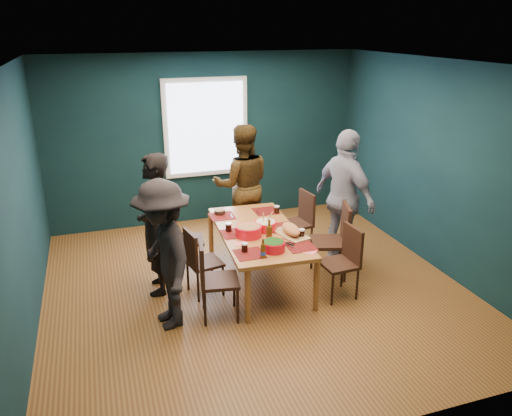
{
  "coord_description": "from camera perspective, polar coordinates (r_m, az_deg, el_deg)",
  "views": [
    {
      "loc": [
        -1.7,
        -5.22,
        3.1
      ],
      "look_at": [
        0.07,
        0.14,
        1.0
      ],
      "focal_mm": 35.0,
      "sensor_mm": 36.0,
      "label": 1
    }
  ],
  "objects": [
    {
      "name": "chair_right_mid",
      "position": [
        6.44,
        9.21,
        -3.09
      ],
      "size": [
        0.55,
        0.55,
        0.98
      ],
      "rotation": [
        0.0,
        0.0,
        -0.3
      ],
      "color": "black",
      "rests_on": "floor"
    },
    {
      "name": "chair_left_far",
      "position": [
        6.64,
        -8.36,
        -3.03
      ],
      "size": [
        0.43,
        0.43,
        0.84
      ],
      "rotation": [
        0.0,
        0.0,
        -0.15
      ],
      "color": "black",
      "rests_on": "floor"
    },
    {
      "name": "chair_right_near",
      "position": [
        6.02,
        10.13,
        -5.47
      ],
      "size": [
        0.42,
        0.42,
        0.87
      ],
      "rotation": [
        0.0,
        0.0,
        0.07
      ],
      "color": "black",
      "rests_on": "floor"
    },
    {
      "name": "bowl_dumpling",
      "position": [
        6.14,
        1.1,
        -1.98
      ],
      "size": [
        0.27,
        0.27,
        0.26
      ],
      "color": "red",
      "rests_on": "dining_table"
    },
    {
      "name": "cola_glass_a",
      "position": [
        5.57,
        -1.31,
        -4.49
      ],
      "size": [
        0.08,
        0.08,
        0.1
      ],
      "color": "black",
      "rests_on": "dining_table"
    },
    {
      "name": "chair_right_far",
      "position": [
        7.1,
        5.13,
        -1.07
      ],
      "size": [
        0.45,
        0.45,
        0.88
      ],
      "rotation": [
        0.0,
        0.0,
        0.13
      ],
      "color": "black",
      "rests_on": "floor"
    },
    {
      "name": "beer_bottle_b",
      "position": [
        5.78,
        1.51,
        -2.94
      ],
      "size": [
        0.07,
        0.07,
        0.28
      ],
      "color": "#4D2F0D",
      "rests_on": "dining_table"
    },
    {
      "name": "person_near_left",
      "position": [
        5.33,
        -10.46,
        -5.34
      ],
      "size": [
        0.74,
        1.13,
        1.64
      ],
      "primitive_type": "imported",
      "rotation": [
        0.0,
        0.0,
        4.84
      ],
      "color": "black",
      "rests_on": "floor"
    },
    {
      "name": "cutting_board",
      "position": [
        6.01,
        4.02,
        -2.57
      ],
      "size": [
        0.36,
        0.62,
        0.13
      ],
      "rotation": [
        0.0,
        0.0,
        0.26
      ],
      "color": "tan",
      "rests_on": "dining_table"
    },
    {
      "name": "cola_glass_c",
      "position": [
        6.69,
        2.39,
        -0.14
      ],
      "size": [
        0.07,
        0.07,
        0.1
      ],
      "color": "black",
      "rests_on": "dining_table"
    },
    {
      "name": "beer_bottle_a",
      "position": [
        5.42,
        0.81,
        -4.93
      ],
      "size": [
        0.06,
        0.06,
        0.22
      ],
      "color": "#4D2F0D",
      "rests_on": "dining_table"
    },
    {
      "name": "napkin_c",
      "position": [
        5.63,
        6.13,
        -4.95
      ],
      "size": [
        0.2,
        0.2,
        0.0
      ],
      "primitive_type": "cube",
      "rotation": [
        0.0,
        0.0,
        0.7
      ],
      "color": "#F26670",
      "rests_on": "dining_table"
    },
    {
      "name": "cola_glass_b",
      "position": [
        5.96,
        5.24,
        -2.84
      ],
      "size": [
        0.07,
        0.07,
        0.1
      ],
      "color": "black",
      "rests_on": "dining_table"
    },
    {
      "name": "person_right",
      "position": [
        6.74,
        10.12,
        1.14
      ],
      "size": [
        0.69,
        1.15,
        1.84
      ],
      "primitive_type": "imported",
      "rotation": [
        0.0,
        0.0,
        1.81
      ],
      "color": "white",
      "rests_on": "floor"
    },
    {
      "name": "bowl_salad",
      "position": [
        5.96,
        -0.84,
        -2.6
      ],
      "size": [
        0.32,
        0.32,
        0.13
      ],
      "color": "red",
      "rests_on": "dining_table"
    },
    {
      "name": "bowl_herbs",
      "position": [
        5.59,
        2.01,
        -4.31
      ],
      "size": [
        0.27,
        0.27,
        0.12
      ],
      "color": "red",
      "rests_on": "dining_table"
    },
    {
      "name": "napkin_b",
      "position": [
        5.78,
        -1.85,
        -4.11
      ],
      "size": [
        0.14,
        0.14,
        0.0
      ],
      "primitive_type": "cube",
      "rotation": [
        0.0,
        0.0,
        -0.11
      ],
      "color": "#F26670",
      "rests_on": "dining_table"
    },
    {
      "name": "small_bowl",
      "position": [
        6.67,
        -4.17,
        -0.44
      ],
      "size": [
        0.15,
        0.15,
        0.06
      ],
      "color": "black",
      "rests_on": "dining_table"
    },
    {
      "name": "chair_left_near",
      "position": [
        5.5,
        -5.12,
        -7.53
      ],
      "size": [
        0.48,
        0.48,
        0.92
      ],
      "rotation": [
        0.0,
        0.0,
        -0.17
      ],
      "color": "black",
      "rests_on": "floor"
    },
    {
      "name": "person_back",
      "position": [
        7.27,
        -1.59,
        2.65
      ],
      "size": [
        0.97,
        0.81,
        1.78
      ],
      "primitive_type": "imported",
      "rotation": [
        0.0,
        0.0,
        2.97
      ],
      "color": "black",
      "rests_on": "floor"
    },
    {
      "name": "napkin_a",
      "position": [
        6.31,
        3.04,
        -1.95
      ],
      "size": [
        0.16,
        0.16,
        0.0
      ],
      "primitive_type": "cube",
      "rotation": [
        0.0,
        0.0,
        0.21
      ],
      "color": "#F26670",
      "rests_on": "dining_table"
    },
    {
      "name": "chair_left_mid",
      "position": [
        5.98,
        -6.62,
        -5.68
      ],
      "size": [
        0.44,
        0.44,
        0.84
      ],
      "rotation": [
        0.0,
        0.0,
        0.19
      ],
      "color": "black",
      "rests_on": "floor"
    },
    {
      "name": "dining_table",
      "position": [
        6.17,
        0.28,
        -3.15
      ],
      "size": [
        1.03,
        1.9,
        0.7
      ],
      "rotation": [
        0.0,
        0.0,
        -0.06
      ],
      "color": "#A36531",
      "rests_on": "floor"
    },
    {
      "name": "person_far_left",
      "position": [
        6.01,
        -11.42,
        -1.89
      ],
      "size": [
        0.49,
        0.68,
        1.73
      ],
      "primitive_type": "imported",
      "rotation": [
        0.0,
        0.0,
        4.58
      ],
      "color": "black",
      "rests_on": "floor"
    },
    {
      "name": "cola_glass_d",
      "position": [
        6.1,
        -3.16,
        -2.16
      ],
      "size": [
        0.08,
        0.08,
        0.11
      ],
      "color": "black",
      "rests_on": "dining_table"
    },
    {
      "name": "room",
      "position": [
        6.0,
        -0.99,
        3.6
      ],
      "size": [
        5.01,
        5.01,
        2.71
      ],
      "color": "brown",
      "rests_on": "ground"
    }
  ]
}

